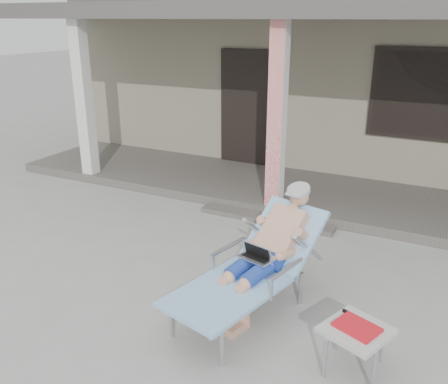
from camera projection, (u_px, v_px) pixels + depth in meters
The scene contains 7 objects.
ground at pixel (206, 280), 5.34m from camera, with size 60.00×60.00×0.00m, color #9E9E99.
house at pixel (347, 72), 10.22m from camera, with size 10.40×5.40×3.30m.
porch_deck at pixel (292, 191), 7.84m from camera, with size 10.00×2.00×0.15m, color #605B56.
porch_overhang at pixel (300, 17), 6.85m from camera, with size 10.00×2.30×2.85m.
porch_step at pixel (266, 218), 6.88m from camera, with size 2.00×0.30×0.07m, color #605B56.
lounger at pixel (260, 239), 4.60m from camera, with size 1.15×1.96×1.23m.
side_table at pixel (356, 332), 3.87m from camera, with size 0.63×0.63×0.43m.
Camera 1 is at (2.24, -4.09, 2.79)m, focal length 38.00 mm.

